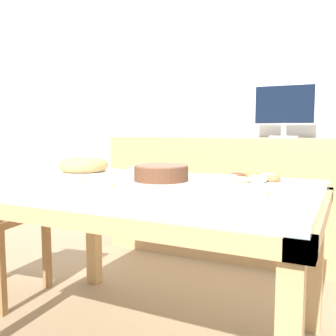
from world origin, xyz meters
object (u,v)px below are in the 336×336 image
pastry_platter (252,180)px  tealight_right_edge (112,188)px  cake_golden_bundt (84,166)px  tealight_near_front (83,183)px  tealight_left_edge (268,198)px  computer_monitor (284,111)px  cake_chocolate_round (161,175)px  plate_stack (150,170)px

pastry_platter → tealight_right_edge: size_ratio=9.14×
cake_golden_bundt → tealight_near_front: 0.46m
tealight_right_edge → tealight_left_edge: 0.59m
computer_monitor → cake_chocolate_round: size_ratio=1.43×
computer_monitor → cake_chocolate_round: 1.37m
pastry_platter → tealight_near_front: size_ratio=9.14×
cake_chocolate_round → tealight_near_front: cake_chocolate_round is taller
cake_golden_bundt → tealight_left_edge: size_ratio=6.55×
cake_chocolate_round → cake_golden_bundt: size_ratio=1.13×
cake_golden_bundt → tealight_near_front: cake_golden_bundt is taller
cake_golden_bundt → tealight_near_front: bearing=-51.8°
plate_stack → tealight_right_edge: size_ratio=5.25×
cake_chocolate_round → cake_golden_bundt: same height
tealight_near_front → tealight_left_edge: 0.77m
tealight_right_edge → tealight_left_edge: bearing=4.9°
pastry_platter → tealight_near_front: bearing=-147.4°
pastry_platter → tealight_right_edge: bearing=-134.1°
computer_monitor → tealight_right_edge: 1.64m
tealight_left_edge → tealight_right_edge: bearing=-175.1°
cake_chocolate_round → tealight_left_edge: cake_chocolate_round is taller
computer_monitor → tealight_right_edge: (-0.39, -1.55, -0.36)m
pastry_platter → tealight_near_front: 0.74m
cake_chocolate_round → plate_stack: bearing=126.4°
computer_monitor → plate_stack: computer_monitor is taller
computer_monitor → plate_stack: 1.18m
pastry_platter → tealight_left_edge: pastry_platter is taller
tealight_near_front → cake_chocolate_round: bearing=39.2°
computer_monitor → tealight_left_edge: size_ratio=10.60×
plate_stack → tealight_right_edge: plate_stack is taller
cake_golden_bundt → plate_stack: (0.32, 0.16, -0.02)m
cake_chocolate_round → tealight_left_edge: bearing=-23.1°
tealight_near_front → tealight_right_edge: (0.18, -0.05, 0.00)m
cake_chocolate_round → tealight_left_edge: 0.55m
tealight_near_front → tealight_right_edge: 0.19m
pastry_platter → tealight_right_edge: (-0.44, -0.45, -0.00)m
computer_monitor → tealight_left_edge: bearing=-82.7°
pastry_platter → tealight_left_edge: (0.15, -0.40, -0.00)m
tealight_right_edge → tealight_left_edge: (0.59, 0.05, 0.00)m
computer_monitor → pastry_platter: computer_monitor is taller
computer_monitor → tealight_right_edge: size_ratio=10.60×
plate_stack → tealight_near_front: size_ratio=5.25×
cake_chocolate_round → pastry_platter: 0.41m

